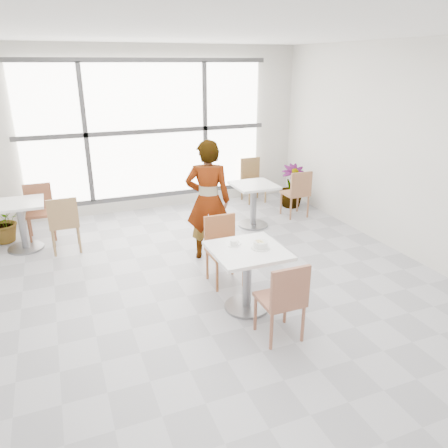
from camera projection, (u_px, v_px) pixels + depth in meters
name	position (u px, v px, depth m)	size (l,w,h in m)	color
floor	(215.00, 290.00, 5.37)	(7.00, 7.00, 0.00)	#9E9EA5
ceiling	(213.00, 29.00, 4.30)	(7.00, 7.00, 0.00)	white
wall_back	(147.00, 131.00, 7.87)	(6.00, 6.00, 0.00)	silver
wall_right	(418.00, 154.00, 5.88)	(7.00, 7.00, 0.00)	silver
window	(148.00, 131.00, 7.81)	(4.60, 0.07, 2.52)	white
main_table	(247.00, 267.00, 4.81)	(0.80, 0.80, 0.75)	white
chair_near	(284.00, 297.00, 4.24)	(0.42, 0.42, 0.87)	#9C6049
chair_far	(223.00, 245.00, 5.46)	(0.42, 0.42, 0.87)	#A25E36
oatmeal_bowl	(261.00, 245.00, 4.73)	(0.21, 0.21, 0.09)	white
coffee_cup	(234.00, 243.00, 4.80)	(0.16, 0.13, 0.07)	white
person	(208.00, 201.00, 5.99)	(0.63, 0.41, 1.73)	black
bg_table_left	(21.00, 219.00, 6.39)	(0.70, 0.70, 0.75)	white
bg_table_right	(254.00, 199.00, 7.32)	(0.70, 0.70, 0.75)	white
bg_chair_left_near	(64.00, 221.00, 6.28)	(0.42, 0.42, 0.87)	#977349
bg_chair_left_far	(39.00, 208.00, 6.85)	(0.42, 0.42, 0.87)	brown
bg_chair_right_near	(298.00, 191.00, 7.73)	(0.42, 0.42, 0.87)	#905E3E
bg_chair_right_far	(252.00, 177.00, 8.69)	(0.42, 0.42, 0.87)	olive
plant_left	(4.00, 220.00, 6.73)	(0.63, 0.55, 0.71)	#547140
plant_right	(292.00, 186.00, 8.34)	(0.47, 0.47, 0.83)	#5C8D48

